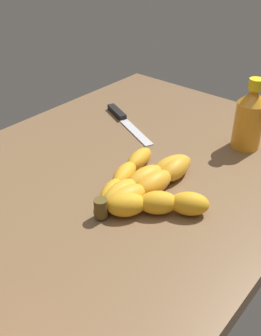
# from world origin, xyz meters

# --- Properties ---
(ground_plane) EXTENTS (0.88, 0.58, 0.03)m
(ground_plane) POSITION_xyz_m (0.00, 0.00, -0.02)
(ground_plane) COLOR brown
(banana_bunch) EXTENTS (0.21, 0.19, 0.04)m
(banana_bunch) POSITION_xyz_m (-0.02, 0.08, 0.02)
(banana_bunch) COLOR gold
(banana_bunch) RESTS_ON ground_plane
(honey_bottle) EXTENTS (0.05, 0.05, 0.14)m
(honey_bottle) POSITION_xyz_m (-0.26, 0.13, 0.06)
(honey_bottle) COLOR orange
(honey_bottle) RESTS_ON ground_plane
(butter_knife) EXTENTS (0.09, 0.18, 0.01)m
(butter_knife) POSITION_xyz_m (-0.18, -0.11, 0.00)
(butter_knife) COLOR silver
(butter_knife) RESTS_ON ground_plane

